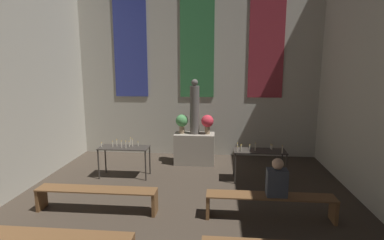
% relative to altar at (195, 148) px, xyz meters
% --- Properties ---
extents(wall_back, '(7.46, 0.16, 5.69)m').
position_rel_altar_xyz_m(wall_back, '(0.00, 0.95, 2.44)').
color(wall_back, '#B2AD9E').
rests_on(wall_back, ground_plane).
extents(altar, '(1.12, 0.58, 0.87)m').
position_rel_altar_xyz_m(altar, '(0.00, 0.00, 0.00)').
color(altar, gray).
rests_on(altar, ground_plane).
extents(statue, '(0.26, 0.26, 1.53)m').
position_rel_altar_xyz_m(statue, '(0.00, 0.00, 1.15)').
color(statue, '#5B5651').
rests_on(statue, altar).
extents(flower_vase_left, '(0.35, 0.35, 0.54)m').
position_rel_altar_xyz_m(flower_vase_left, '(-0.36, 0.00, 0.78)').
color(flower_vase_left, '#937A5B').
rests_on(flower_vase_left, altar).
extents(flower_vase_right, '(0.35, 0.35, 0.54)m').
position_rel_altar_xyz_m(flower_vase_right, '(0.36, 0.00, 0.78)').
color(flower_vase_right, '#937A5B').
rests_on(flower_vase_right, altar).
extents(candle_rack_left, '(1.23, 0.51, 0.97)m').
position_rel_altar_xyz_m(candle_rack_left, '(-1.66, -1.20, 0.24)').
color(candle_rack_left, '#332D28').
rests_on(candle_rack_left, ground_plane).
extents(candle_rack_right, '(1.23, 0.51, 0.96)m').
position_rel_altar_xyz_m(candle_rack_right, '(1.66, -1.20, 0.24)').
color(candle_rack_right, '#332D28').
rests_on(candle_rack_right, ground_plane).
extents(pew_back_left, '(2.30, 0.36, 0.46)m').
position_rel_altar_xyz_m(pew_back_left, '(-1.62, -3.04, -0.09)').
color(pew_back_left, brown).
rests_on(pew_back_left, ground_plane).
extents(pew_back_right, '(2.30, 0.36, 0.46)m').
position_rel_altar_xyz_m(pew_back_right, '(1.62, -3.04, -0.09)').
color(pew_back_right, brown).
rests_on(pew_back_right, ground_plane).
extents(person_seated, '(0.36, 0.24, 0.70)m').
position_rel_altar_xyz_m(person_seated, '(1.72, -3.04, 0.33)').
color(person_seated, '#383D47').
rests_on(person_seated, pew_back_right).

